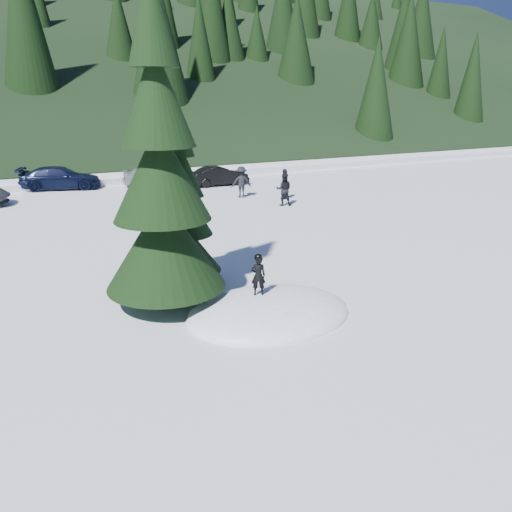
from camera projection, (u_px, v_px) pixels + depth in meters
name	position (u px, v px, depth m)	size (l,w,h in m)	color
ground	(269.00, 314.00, 13.17)	(200.00, 200.00, 0.00)	white
snow_mound	(269.00, 314.00, 13.17)	(4.48, 3.52, 0.96)	white
forest_hillside	(40.00, 29.00, 55.23)	(200.00, 60.00, 25.00)	black
spruce_tall	(161.00, 185.00, 12.74)	(3.20, 3.20, 8.60)	black
spruce_short	(183.00, 216.00, 14.73)	(2.20, 2.20, 5.37)	black
child_skier	(258.00, 276.00, 13.04)	(0.39, 0.25, 1.06)	black
adult_0	(284.00, 189.00, 25.95)	(0.82, 0.64, 1.70)	black
adult_1	(285.00, 184.00, 27.63)	(0.98, 0.41, 1.67)	black
adult_2	(241.00, 182.00, 28.02)	(1.12, 0.65, 1.74)	black
car_3	(60.00, 178.00, 30.57)	(1.93, 4.76, 1.38)	black
car_4	(156.00, 174.00, 31.86)	(1.69, 4.20, 1.43)	gray
car_5	(219.00, 176.00, 31.89)	(1.29, 3.70, 1.22)	black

